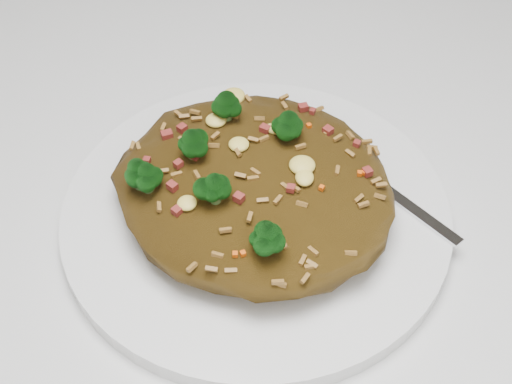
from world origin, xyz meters
TOP-DOWN VIEW (x-y plane):
  - dining_table at (0.00, 0.00)m, footprint 1.20×0.80m
  - plate at (0.05, -0.07)m, footprint 0.27×0.27m
  - fried_rice at (0.05, -0.07)m, footprint 0.20×0.18m
  - fork at (0.12, -0.01)m, footprint 0.16×0.06m

SIDE VIEW (x-z plane):
  - dining_table at x=0.00m, z-range 0.28..1.03m
  - plate at x=0.05m, z-range 0.75..0.76m
  - fork at x=0.12m, z-range 0.76..0.77m
  - fried_rice at x=0.05m, z-range 0.76..0.82m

